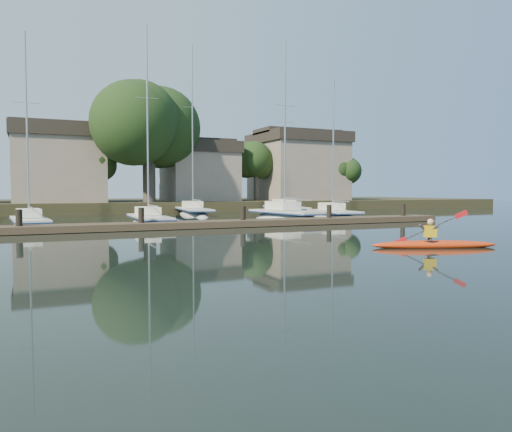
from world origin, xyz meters
name	(u,v)px	position (x,y,z in m)	size (l,w,h in m)	color
ground	(328,259)	(0.00, 0.00, 0.00)	(160.00, 160.00, 0.00)	black
kayak	(434,243)	(5.24, 0.97, 0.18)	(4.67, 2.27, 1.52)	#B73A0E
dock	(194,224)	(0.00, 14.00, 0.20)	(34.00, 2.00, 1.80)	#423326
sailboat_1	(30,230)	(-8.55, 18.27, -0.17)	(2.45, 7.67, 12.35)	silver
sailboat_2	(149,227)	(-1.75, 17.81, -0.17)	(2.19, 8.23, 13.53)	silver
sailboat_3	(286,223)	(8.33, 18.59, -0.21)	(3.22, 9.04, 14.26)	silver
sailboat_4	(334,221)	(12.45, 18.74, -0.19)	(2.85, 7.10, 11.75)	silver
sailboat_6	(194,217)	(4.20, 27.77, -0.18)	(3.27, 10.08, 15.74)	silver
sailboat_7	(285,216)	(12.44, 26.58, -0.21)	(3.80, 9.13, 14.29)	silver
shore	(135,180)	(1.61, 40.29, 3.23)	(90.00, 25.25, 12.75)	#272E17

